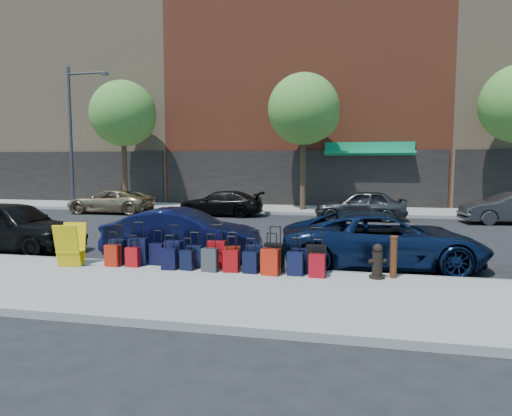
% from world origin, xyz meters
% --- Properties ---
extents(ground, '(120.00, 120.00, 0.00)m').
position_xyz_m(ground, '(0.00, 0.00, 0.00)').
color(ground, black).
rests_on(ground, ground).
extents(sidewalk_near, '(60.00, 4.00, 0.15)m').
position_xyz_m(sidewalk_near, '(0.00, -6.50, 0.07)').
color(sidewalk_near, gray).
rests_on(sidewalk_near, ground).
extents(sidewalk_far, '(60.00, 4.00, 0.15)m').
position_xyz_m(sidewalk_far, '(0.00, 10.00, 0.07)').
color(sidewalk_far, gray).
rests_on(sidewalk_far, ground).
extents(curb_near, '(60.00, 0.08, 0.15)m').
position_xyz_m(curb_near, '(0.00, -4.48, 0.07)').
color(curb_near, gray).
rests_on(curb_near, ground).
extents(curb_far, '(60.00, 0.08, 0.15)m').
position_xyz_m(curb_far, '(0.00, 7.98, 0.07)').
color(curb_far, gray).
rests_on(curb_far, ground).
extents(building_left, '(15.00, 12.12, 16.00)m').
position_xyz_m(building_left, '(-16.00, 17.98, 7.98)').
color(building_left, '#907658').
rests_on(building_left, ground).
extents(building_center, '(17.00, 12.85, 20.00)m').
position_xyz_m(building_center, '(0.00, 17.99, 9.98)').
color(building_center, brown).
rests_on(building_center, ground).
extents(tree_left, '(3.80, 3.80, 7.27)m').
position_xyz_m(tree_left, '(-9.86, 9.50, 5.41)').
color(tree_left, black).
rests_on(tree_left, sidewalk_far).
extents(tree_center, '(3.80, 3.80, 7.27)m').
position_xyz_m(tree_center, '(0.64, 9.50, 5.41)').
color(tree_center, black).
rests_on(tree_center, sidewalk_far).
extents(streetlight, '(2.59, 0.18, 8.00)m').
position_xyz_m(streetlight, '(-12.80, 8.80, 4.66)').
color(streetlight, '#333338').
rests_on(streetlight, sidewalk_far).
extents(suitcase_front_0, '(0.43, 0.28, 0.99)m').
position_xyz_m(suitcase_front_0, '(-2.52, -4.83, 0.46)').
color(suitcase_front_0, black).
rests_on(suitcase_front_0, sidewalk_near).
extents(suitcase_front_1, '(0.47, 0.29, 1.07)m').
position_xyz_m(suitcase_front_1, '(-1.96, -4.85, 0.48)').
color(suitcase_front_1, black).
rests_on(suitcase_front_1, sidewalk_near).
extents(suitcase_front_2, '(0.37, 0.22, 0.86)m').
position_xyz_m(suitcase_front_2, '(-1.50, -4.76, 0.42)').
color(suitcase_front_2, black).
rests_on(suitcase_front_2, sidewalk_near).
extents(suitcase_front_3, '(0.45, 0.28, 1.02)m').
position_xyz_m(suitcase_front_3, '(-1.02, -4.84, 0.47)').
color(suitcase_front_3, black).
rests_on(suitcase_front_3, sidewalk_near).
extents(suitcase_front_4, '(0.38, 0.24, 0.86)m').
position_xyz_m(suitcase_front_4, '(-0.50, -4.83, 0.42)').
color(suitcase_front_4, black).
rests_on(suitcase_front_4, sidewalk_near).
extents(suitcase_front_5, '(0.46, 0.28, 1.05)m').
position_xyz_m(suitcase_front_5, '(0.04, -4.77, 0.48)').
color(suitcase_front_5, '#A60A10').
rests_on(suitcase_front_5, sidewalk_near).
extents(suitcase_front_6, '(0.39, 0.25, 0.89)m').
position_xyz_m(suitcase_front_6, '(0.46, -4.82, 0.43)').
color(suitcase_front_6, '#A11C0A').
rests_on(suitcase_front_6, sidewalk_near).
extents(suitcase_front_7, '(0.43, 0.29, 0.96)m').
position_xyz_m(suitcase_front_7, '(0.97, -4.77, 0.45)').
color(suitcase_front_7, black).
rests_on(suitcase_front_7, sidewalk_near).
extents(suitcase_front_8, '(0.47, 0.30, 1.06)m').
position_xyz_m(suitcase_front_8, '(1.46, -4.80, 0.48)').
color(suitcase_front_8, black).
rests_on(suitcase_front_8, sidewalk_near).
extents(suitcase_front_9, '(0.40, 0.27, 0.90)m').
position_xyz_m(suitcase_front_9, '(2.07, -4.78, 0.43)').
color(suitcase_front_9, black).
rests_on(suitcase_front_9, sidewalk_near).
extents(suitcase_front_10, '(0.46, 0.28, 1.06)m').
position_xyz_m(suitcase_front_10, '(2.44, -4.80, 0.48)').
color(suitcase_front_10, black).
rests_on(suitcase_front_10, sidewalk_near).
extents(suitcase_back_0, '(0.37, 0.23, 0.85)m').
position_xyz_m(suitcase_back_0, '(-2.50, -5.13, 0.42)').
color(suitcase_back_0, '#AC1C0B').
rests_on(suitcase_back_0, sidewalk_near).
extents(suitcase_back_1, '(0.32, 0.19, 0.77)m').
position_xyz_m(suitcase_back_1, '(-1.99, -5.08, 0.39)').
color(suitcase_back_1, '#B10B11').
rests_on(suitcase_back_1, sidewalk_near).
extents(suitcase_back_3, '(0.36, 0.23, 0.82)m').
position_xyz_m(suitcase_back_3, '(-1.01, -5.17, 0.41)').
color(suitcase_back_3, black).
rests_on(suitcase_back_3, sidewalk_near).
extents(suitcase_back_4, '(0.33, 0.21, 0.76)m').
position_xyz_m(suitcase_back_4, '(-0.58, -5.12, 0.39)').
color(suitcase_back_4, black).
rests_on(suitcase_back_4, sidewalk_near).
extents(suitcase_back_5, '(0.39, 0.25, 0.88)m').
position_xyz_m(suitcase_back_5, '(-0.00, -5.14, 0.43)').
color(suitcase_back_5, '#333338').
rests_on(suitcase_back_5, sidewalk_near).
extents(suitcase_back_6, '(0.37, 0.23, 0.84)m').
position_xyz_m(suitcase_back_6, '(0.49, -5.09, 0.41)').
color(suitcase_back_6, '#97090D').
rests_on(suitcase_back_6, sidewalk_near).
extents(suitcase_back_7, '(0.35, 0.21, 0.80)m').
position_xyz_m(suitcase_back_7, '(0.96, -5.10, 0.40)').
color(suitcase_back_7, black).
rests_on(suitcase_back_7, sidewalk_near).
extents(suitcase_back_8, '(0.44, 0.30, 0.96)m').
position_xyz_m(suitcase_back_8, '(1.44, -5.17, 0.45)').
color(suitcase_back_8, '#B41D0B').
rests_on(suitcase_back_8, sidewalk_near).
extents(suitcase_back_9, '(0.37, 0.22, 0.85)m').
position_xyz_m(suitcase_back_9, '(1.99, -5.08, 0.42)').
color(suitcase_back_9, black).
rests_on(suitcase_back_9, sidewalk_near).
extents(suitcase_back_10, '(0.37, 0.23, 0.85)m').
position_xyz_m(suitcase_back_10, '(2.49, -5.15, 0.41)').
color(suitcase_back_10, maroon).
rests_on(suitcase_back_10, sidewalk_near).
extents(fire_hydrant, '(0.39, 0.34, 0.76)m').
position_xyz_m(fire_hydrant, '(3.78, -4.95, 0.50)').
color(fire_hydrant, black).
rests_on(fire_hydrant, sidewalk_near).
extents(bollard, '(0.17, 0.17, 0.93)m').
position_xyz_m(bollard, '(4.13, -4.83, 0.63)').
color(bollard, '#38190C').
rests_on(bollard, sidewalk_near).
extents(display_rack, '(0.67, 0.72, 1.04)m').
position_xyz_m(display_rack, '(-3.52, -5.31, 0.66)').
color(display_rack, gold).
rests_on(display_rack, sidewalk_near).
extents(car_near_0, '(4.65, 2.14, 1.54)m').
position_xyz_m(car_near_0, '(-6.88, -3.33, 0.77)').
color(car_near_0, black).
rests_on(car_near_0, ground).
extents(car_near_1, '(4.35, 1.77, 1.40)m').
position_xyz_m(car_near_1, '(-1.36, -3.37, 0.70)').
color(car_near_1, '#0B1034').
rests_on(car_near_1, ground).
extents(car_near_2, '(5.38, 2.97, 1.42)m').
position_xyz_m(car_near_2, '(4.00, -3.17, 0.71)').
color(car_near_2, '#0D1B3C').
rests_on(car_near_2, ground).
extents(car_far_0, '(4.56, 2.14, 1.26)m').
position_xyz_m(car_far_0, '(-9.46, 6.85, 0.63)').
color(car_far_0, tan).
rests_on(car_far_0, ground).
extents(car_far_1, '(4.38, 1.85, 1.26)m').
position_xyz_m(car_far_1, '(-3.38, 6.90, 0.63)').
color(car_far_1, black).
rests_on(car_far_1, ground).
extents(car_far_2, '(4.28, 1.94, 1.43)m').
position_xyz_m(car_far_2, '(3.51, 6.57, 0.71)').
color(car_far_2, '#333335').
rests_on(car_far_2, ground).
extents(car_far_3, '(4.36, 2.01, 1.39)m').
position_xyz_m(car_far_3, '(10.00, 6.67, 0.69)').
color(car_far_3, '#303033').
rests_on(car_far_3, ground).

